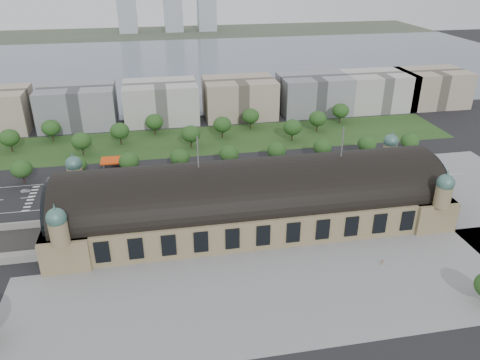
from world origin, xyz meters
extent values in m
plane|color=black|center=(0.00, 0.00, 0.00)|extent=(900.00, 900.00, 0.00)
cube|color=#887B54|center=(0.00, 0.00, 6.00)|extent=(150.00, 40.00, 12.00)
cube|color=#887B54|center=(-67.00, 0.00, 6.00)|extent=(16.00, 43.00, 12.00)
cube|color=#887B54|center=(67.00, 0.00, 6.00)|extent=(16.00, 43.00, 12.00)
cylinder|color=black|center=(0.00, 0.00, 12.00)|extent=(144.00, 37.60, 37.60)
cylinder|color=black|center=(-73.00, 0.00, 14.00)|extent=(1.20, 32.00, 32.00)
cylinder|color=black|center=(73.00, 0.00, 14.00)|extent=(1.20, 32.00, 32.00)
cylinder|color=#887B54|center=(-67.00, 21.00, 16.00)|extent=(6.00, 6.00, 8.00)
sphere|color=#467167|center=(-67.00, 21.00, 21.50)|extent=(6.40, 6.40, 6.40)
cone|color=#467167|center=(-67.00, 21.00, 25.50)|extent=(1.00, 1.00, 2.50)
cylinder|color=#887B54|center=(67.00, 21.00, 16.00)|extent=(6.00, 6.00, 8.00)
sphere|color=#467167|center=(67.00, 21.00, 21.50)|extent=(6.40, 6.40, 6.40)
cone|color=#467167|center=(67.00, 21.00, 25.50)|extent=(1.00, 1.00, 2.50)
cylinder|color=#887B54|center=(-67.00, -21.00, 16.00)|extent=(6.00, 6.00, 8.00)
sphere|color=#467167|center=(-67.00, -21.00, 21.50)|extent=(6.40, 6.40, 6.40)
cone|color=#467167|center=(-67.00, -21.00, 25.50)|extent=(1.00, 1.00, 2.50)
cylinder|color=#887B54|center=(67.00, -21.00, 16.00)|extent=(6.00, 6.00, 8.00)
sphere|color=#467167|center=(67.00, -21.00, 21.50)|extent=(6.40, 6.40, 6.40)
cone|color=#467167|center=(67.00, -21.00, 25.50)|extent=(1.00, 1.00, 2.50)
cylinder|color=#59595B|center=(-20.00, 0.00, 31.50)|extent=(0.50, 0.50, 12.00)
cylinder|color=#59595B|center=(35.00, 0.00, 31.50)|extent=(0.50, 0.50, 12.00)
cube|color=gray|center=(10.00, -44.00, 0.00)|extent=(190.00, 48.00, 0.12)
cube|color=black|center=(-20.00, 38.00, 0.00)|extent=(260.00, 26.00, 0.10)
cube|color=#26471C|center=(-15.00, 93.00, 0.00)|extent=(300.00, 45.00, 0.10)
cube|color=#E9450D|center=(-55.00, 62.00, 4.70)|extent=(14.00, 9.00, 0.70)
cube|color=#59595B|center=(-53.00, 68.00, 1.60)|extent=(7.00, 5.00, 3.20)
cylinder|color=#59595B|center=(-60.50, 65.20, 2.20)|extent=(0.50, 0.50, 4.40)
cylinder|color=#59595B|center=(-49.50, 65.20, 2.20)|extent=(0.50, 0.50, 4.40)
cylinder|color=#59595B|center=(-60.50, 58.80, 2.20)|extent=(0.50, 0.50, 4.40)
cylinder|color=#59595B|center=(-49.50, 58.80, 2.20)|extent=(0.50, 0.50, 4.40)
cube|color=slate|center=(0.00, 298.00, 0.00)|extent=(700.00, 320.00, 0.08)
cube|color=#44513D|center=(0.00, 498.00, 0.00)|extent=(700.00, 120.00, 0.14)
cube|color=#9EA8B2|center=(-60.00, 508.00, 40.00)|extent=(24.00, 24.00, 80.00)
cube|color=#9EA8B2|center=(45.00, 508.00, 37.50)|extent=(24.00, 24.00, 75.00)
cube|color=gray|center=(-80.00, 133.00, 12.00)|extent=(45.00, 32.00, 24.00)
cube|color=beige|center=(-30.00, 133.00, 12.00)|extent=(45.00, 32.00, 24.00)
cube|color=tan|center=(20.00, 133.00, 12.00)|extent=(45.00, 32.00, 24.00)
cube|color=gray|center=(70.00, 133.00, 12.00)|extent=(45.00, 32.00, 24.00)
cube|color=beige|center=(115.00, 133.00, 12.00)|extent=(45.00, 32.00, 24.00)
cube|color=tan|center=(155.00, 133.00, 12.00)|extent=(45.00, 32.00, 24.00)
cylinder|color=#2D2116|center=(-96.00, 53.00, 2.16)|extent=(0.70, 0.70, 4.32)
ellipsoid|color=#224418|center=(-96.00, 53.00, 7.44)|extent=(9.60, 9.60, 8.16)
cylinder|color=#2D2116|center=(-72.00, 53.00, 2.16)|extent=(0.70, 0.70, 4.32)
ellipsoid|color=#224418|center=(-72.00, 53.00, 7.44)|extent=(9.60, 9.60, 8.16)
cylinder|color=#2D2116|center=(-48.00, 53.00, 2.16)|extent=(0.70, 0.70, 4.32)
ellipsoid|color=#224418|center=(-48.00, 53.00, 7.44)|extent=(9.60, 9.60, 8.16)
cylinder|color=#2D2116|center=(-24.00, 53.00, 2.16)|extent=(0.70, 0.70, 4.32)
ellipsoid|color=#224418|center=(-24.00, 53.00, 7.44)|extent=(9.60, 9.60, 8.16)
cylinder|color=#2D2116|center=(0.00, 53.00, 2.16)|extent=(0.70, 0.70, 4.32)
ellipsoid|color=#224418|center=(0.00, 53.00, 7.44)|extent=(9.60, 9.60, 8.16)
cylinder|color=#2D2116|center=(24.00, 53.00, 2.16)|extent=(0.70, 0.70, 4.32)
ellipsoid|color=#224418|center=(24.00, 53.00, 7.44)|extent=(9.60, 9.60, 8.16)
cylinder|color=#2D2116|center=(48.00, 53.00, 2.16)|extent=(0.70, 0.70, 4.32)
ellipsoid|color=#224418|center=(48.00, 53.00, 7.44)|extent=(9.60, 9.60, 8.16)
cylinder|color=#2D2116|center=(72.00, 53.00, 2.16)|extent=(0.70, 0.70, 4.32)
ellipsoid|color=#224418|center=(72.00, 53.00, 7.44)|extent=(9.60, 9.60, 8.16)
cylinder|color=#2D2116|center=(96.00, 53.00, 2.16)|extent=(0.70, 0.70, 4.32)
ellipsoid|color=#224418|center=(96.00, 53.00, 7.44)|extent=(9.60, 9.60, 8.16)
cylinder|color=#2D2116|center=(-111.00, 95.00, 2.34)|extent=(0.70, 0.70, 4.68)
ellipsoid|color=#224418|center=(-111.00, 95.00, 8.06)|extent=(10.40, 10.40, 8.84)
cylinder|color=#2D2116|center=(-92.00, 107.00, 2.34)|extent=(0.70, 0.70, 4.68)
ellipsoid|color=#224418|center=(-92.00, 107.00, 8.06)|extent=(10.40, 10.40, 8.84)
cylinder|color=#2D2116|center=(-73.00, 83.00, 2.34)|extent=(0.70, 0.70, 4.68)
ellipsoid|color=#224418|center=(-73.00, 83.00, 8.06)|extent=(10.40, 10.40, 8.84)
cylinder|color=#2D2116|center=(-54.00, 95.00, 2.34)|extent=(0.70, 0.70, 4.68)
ellipsoid|color=#224418|center=(-54.00, 95.00, 8.06)|extent=(10.40, 10.40, 8.84)
cylinder|color=#2D2116|center=(-35.00, 107.00, 2.34)|extent=(0.70, 0.70, 4.68)
ellipsoid|color=#224418|center=(-35.00, 107.00, 8.06)|extent=(10.40, 10.40, 8.84)
cylinder|color=#2D2116|center=(-16.00, 83.00, 2.34)|extent=(0.70, 0.70, 4.68)
ellipsoid|color=#224418|center=(-16.00, 83.00, 8.06)|extent=(10.40, 10.40, 8.84)
cylinder|color=#2D2116|center=(3.00, 95.00, 2.34)|extent=(0.70, 0.70, 4.68)
ellipsoid|color=#224418|center=(3.00, 95.00, 8.06)|extent=(10.40, 10.40, 8.84)
cylinder|color=#2D2116|center=(22.00, 107.00, 2.34)|extent=(0.70, 0.70, 4.68)
ellipsoid|color=#224418|center=(22.00, 107.00, 8.06)|extent=(10.40, 10.40, 8.84)
cylinder|color=#2D2116|center=(41.00, 83.00, 2.34)|extent=(0.70, 0.70, 4.68)
ellipsoid|color=#224418|center=(41.00, 83.00, 8.06)|extent=(10.40, 10.40, 8.84)
cylinder|color=#2D2116|center=(60.00, 95.00, 2.34)|extent=(0.70, 0.70, 4.68)
ellipsoid|color=#224418|center=(60.00, 95.00, 8.06)|extent=(10.40, 10.40, 8.84)
cylinder|color=#2D2116|center=(79.00, 107.00, 2.34)|extent=(0.70, 0.70, 4.68)
ellipsoid|color=#224418|center=(79.00, 107.00, 8.06)|extent=(10.40, 10.40, 8.84)
imported|color=#969A9E|center=(-93.61, 43.78, 0.65)|extent=(4.08, 1.86, 1.30)
imported|color=black|center=(-64.04, 28.86, 0.75)|extent=(5.70, 3.17, 1.51)
imported|color=maroon|center=(-40.93, 47.45, 0.71)|extent=(4.96, 2.15, 1.42)
imported|color=#201B4C|center=(10.59, 32.76, 0.71)|extent=(4.21, 1.74, 1.43)
imported|color=#5C5F64|center=(57.59, 38.05, 0.78)|extent=(4.72, 1.68, 1.55)
imported|color=white|center=(63.08, 28.56, 0.73)|extent=(5.38, 2.66, 1.47)
imported|color=black|center=(-57.64, 24.41, 0.66)|extent=(4.25, 2.82, 1.33)
imported|color=maroon|center=(-54.41, 21.00, 0.83)|extent=(6.54, 5.33, 1.66)
imported|color=navy|center=(-50.97, 25.00, 0.76)|extent=(5.65, 4.05, 1.52)
imported|color=slate|center=(-35.21, 23.19, 0.73)|extent=(4.62, 3.53, 1.47)
imported|color=silver|center=(-30.23, 21.00, 0.66)|extent=(4.00, 3.58, 1.32)
imported|color=gray|center=(-20.58, 25.00, 0.74)|extent=(5.83, 4.48, 1.47)
imported|color=black|center=(-26.01, 21.00, 0.64)|extent=(4.77, 3.23, 1.28)
imported|color=#D64C22|center=(-7.89, 27.00, 1.62)|extent=(11.80, 3.56, 3.24)
imported|color=silver|center=(-9.49, 29.09, 1.74)|extent=(12.54, 3.06, 3.48)
imported|color=silver|center=(37.20, 27.21, 1.46)|extent=(10.57, 3.02, 2.91)
imported|color=gray|center=(38.13, -35.83, 0.96)|extent=(1.00, 0.64, 1.92)
camera|label=1|loc=(-33.72, -155.52, 96.11)|focal=35.00mm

